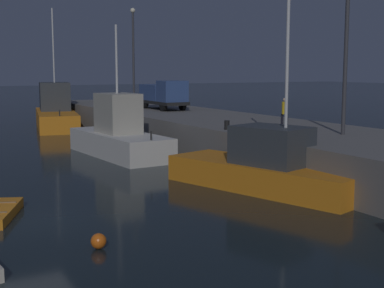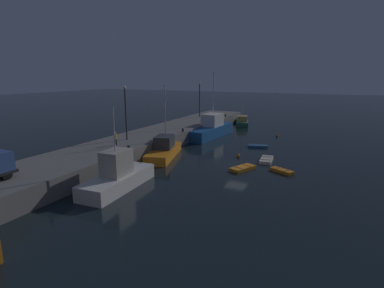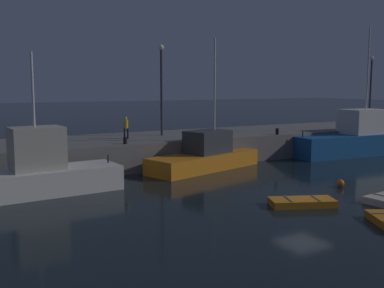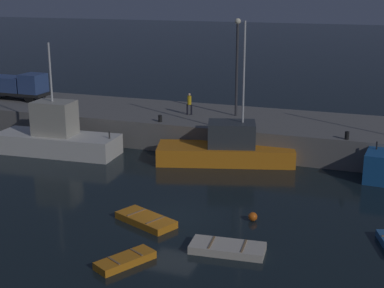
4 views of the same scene
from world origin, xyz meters
TOP-DOWN VIEW (x-y plane):
  - ground_plane at (0.00, 0.00)m, footprint 320.00×320.00m
  - pier_quay at (0.00, 15.00)m, footprint 74.05×8.20m
  - fishing_trawler_red at (15.49, 9.84)m, footprint 12.95×4.33m
  - fishing_boat_blue at (-12.18, 8.00)m, footprint 9.02×3.52m
  - fishing_boat_orange at (30.58, 8.58)m, footprint 8.12×4.64m
  - fishing_trawler_green at (-0.14, 10.09)m, footprint 9.61×5.32m
  - dinghy_orange_near at (3.70, -2.74)m, footprint 3.47×1.72m
  - rowboat_white_mid at (-1.10, -1.08)m, footprint 3.53×2.56m
  - dinghy_red_small at (-0.13, -5.34)m, footprint 2.12×2.83m
  - rowboat_blue_far at (10.82, 0.13)m, footprint 1.84×3.03m
  - mooring_buoy_near at (20.19, -0.96)m, footprint 0.45×0.45m
  - mooring_buoy_mid at (3.93, 1.04)m, footprint 0.46×0.46m
  - lamp_post_east at (-1.05, 15.44)m, footprint 0.44×0.44m
  - lamp_post_central at (24.92, 16.34)m, footprint 0.44×0.44m
  - dockworker at (-4.50, 14.52)m, footprint 0.43×0.38m
  - bollard_west at (-5.69, 11.61)m, footprint 0.28×0.28m
  - bollard_central at (7.54, 11.25)m, footprint 0.28×0.28m
  - bollard_east at (27.37, 11.34)m, footprint 0.28×0.28m

SIDE VIEW (x-z plane):
  - ground_plane at x=0.00m, z-range 0.00..0.00m
  - dinghy_red_small at x=-0.13m, z-range -0.02..0.36m
  - rowboat_blue_far at x=10.82m, z-range -0.02..0.36m
  - rowboat_white_mid at x=-1.10m, z-range -0.02..0.38m
  - dinghy_orange_near at x=3.70m, z-range -0.02..0.38m
  - mooring_buoy_near at x=20.19m, z-range 0.00..0.45m
  - mooring_buoy_mid at x=3.93m, z-range 0.00..0.46m
  - fishing_boat_orange at x=30.58m, z-range -2.29..3.79m
  - fishing_trawler_green at x=-0.14m, z-range -3.75..5.71m
  - pier_quay at x=0.00m, z-range 0.00..2.04m
  - fishing_boat_blue at x=-12.18m, z-range -2.71..5.15m
  - fishing_trawler_red at x=15.49m, z-range -4.23..6.96m
  - bollard_west at x=-5.69m, z-range 2.04..2.53m
  - bollard_east at x=27.37m, z-range 2.04..2.54m
  - bollard_central at x=7.54m, z-range 2.04..2.56m
  - dockworker at x=-4.50m, z-range 2.16..3.84m
  - lamp_post_central at x=24.92m, z-range 2.70..9.96m
  - lamp_post_east at x=-1.05m, z-range 2.70..9.98m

